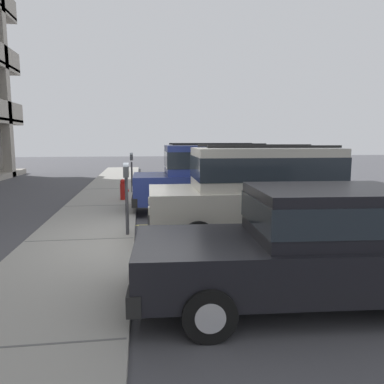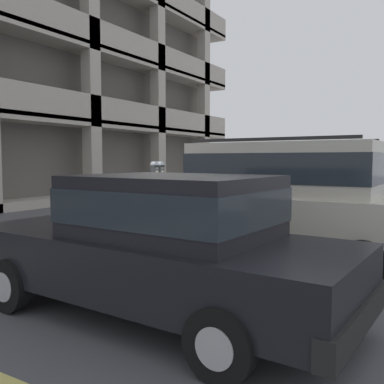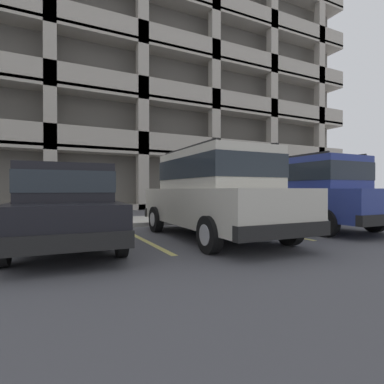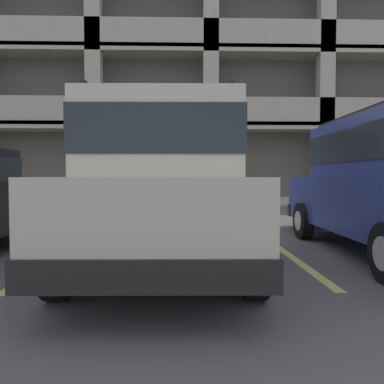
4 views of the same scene
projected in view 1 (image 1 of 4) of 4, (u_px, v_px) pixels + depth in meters
ground_plane at (144, 245)px, 7.82m from camera, size 80.00×80.00×0.10m
sidewalk at (80, 243)px, 7.63m from camera, size 40.00×2.20×0.12m
parking_stall_lines at (198, 223)px, 9.62m from camera, size 13.30×4.80×0.01m
silver_suv at (262, 190)px, 7.89m from camera, size 2.09×4.82×2.03m
red_sedan at (315, 243)px, 4.83m from camera, size 2.02×4.57×1.54m
dark_hatchback at (214, 175)px, 11.09m from camera, size 2.06×4.80×2.03m
parking_meter_near at (126, 182)px, 7.88m from camera, size 0.35×0.12×1.54m
parking_meter_far at (132, 166)px, 14.36m from camera, size 0.15×0.12×1.52m
fire_hydrant at (123, 189)px, 12.64m from camera, size 0.30×0.30×0.70m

